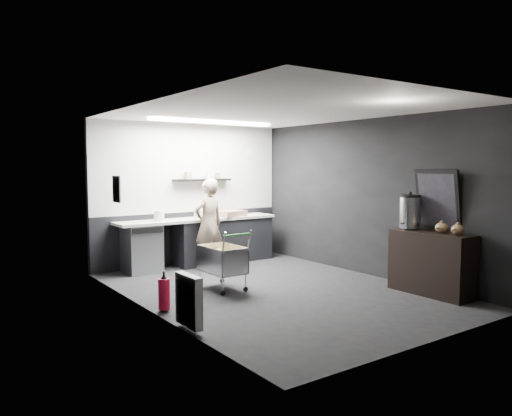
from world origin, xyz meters
TOP-DOWN VIEW (x-y plane):
  - floor at (0.00, 0.00)m, footprint 5.50×5.50m
  - ceiling at (0.00, 0.00)m, footprint 5.50×5.50m
  - wall_back at (0.00, 2.75)m, footprint 5.50×0.00m
  - wall_front at (0.00, -2.75)m, footprint 5.50×0.00m
  - wall_left at (-2.00, 0.00)m, footprint 0.00×5.50m
  - wall_right at (2.00, 0.00)m, footprint 0.00×5.50m
  - kitchen_wall_panel at (0.00, 2.73)m, footprint 3.95×0.02m
  - dado_panel at (0.00, 2.73)m, footprint 3.95×0.02m
  - floating_shelf at (0.20, 2.62)m, footprint 1.20×0.22m
  - wall_clock at (1.40, 2.72)m, footprint 0.20×0.03m
  - poster at (-1.98, 1.30)m, footprint 0.02×0.30m
  - poster_red_band at (-1.98, 1.30)m, footprint 0.02×0.22m
  - radiator at (-1.94, -0.90)m, footprint 0.10×0.50m
  - ceiling_strip at (0.00, 1.85)m, footprint 2.40×0.20m
  - prep_counter at (0.14, 2.42)m, footprint 3.20×0.61m
  - person at (-0.03, 1.97)m, footprint 0.65×0.47m
  - shopping_cart at (-0.62, 0.54)m, footprint 0.49×0.82m
  - sideboard at (1.76, -1.47)m, footprint 0.53×1.23m
  - fire_extinguisher at (-1.85, -0.04)m, footprint 0.15×0.15m
  - cardboard_box at (0.68, 2.37)m, footprint 0.65×0.55m
  - pink_tub at (-0.80, 2.42)m, footprint 0.18×0.18m
  - white_container at (0.01, 2.37)m, footprint 0.22×0.19m

SIDE VIEW (x-z plane):
  - floor at x=0.00m, z-range 0.00..0.00m
  - fire_extinguisher at x=-1.85m, z-range -0.01..0.50m
  - radiator at x=-1.94m, z-range 0.05..0.65m
  - shopping_cart at x=-0.62m, z-range -0.02..0.88m
  - prep_counter at x=0.14m, z-range 0.01..0.91m
  - dado_panel at x=0.00m, z-range 0.00..1.00m
  - sideboard at x=1.76m, z-range -0.34..1.51m
  - person at x=-0.03m, z-range 0.00..1.66m
  - cardboard_box at x=0.68m, z-range 0.90..1.01m
  - white_container at x=0.01m, z-range 0.90..1.06m
  - pink_tub at x=-0.80m, z-range 0.90..1.08m
  - wall_back at x=0.00m, z-range -1.40..4.10m
  - wall_front at x=0.00m, z-range -1.40..4.10m
  - wall_left at x=-2.00m, z-range -1.40..4.10m
  - wall_right at x=2.00m, z-range -1.40..4.10m
  - poster at x=-1.98m, z-range 1.35..1.75m
  - floating_shelf at x=0.20m, z-range 1.60..1.64m
  - poster_red_band at x=-1.98m, z-range 1.57..1.67m
  - kitchen_wall_panel at x=0.00m, z-range 1.00..2.70m
  - wall_clock at x=1.40m, z-range 2.05..2.25m
  - ceiling_strip at x=0.00m, z-range 2.65..2.69m
  - ceiling at x=0.00m, z-range 2.70..2.70m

